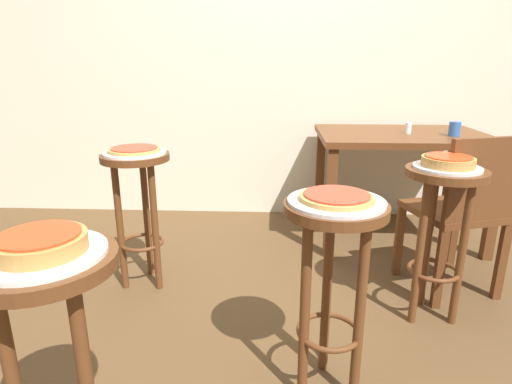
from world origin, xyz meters
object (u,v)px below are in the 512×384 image
(pizza_leftside, at_px, (448,161))
(dining_table, at_px, (401,148))
(pizza_foreground, at_px, (40,243))
(serving_plate_middle, at_px, (336,202))
(pizza_middle, at_px, (337,197))
(stool_leftside, at_px, (441,213))
(serving_plate_foreground, at_px, (42,254))
(cup_near_edge, at_px, (455,129))
(serving_plate_leftside, at_px, (447,168))
(condiment_shaker, at_px, (408,128))
(stool_middle, at_px, (333,260))
(pizza_rear, at_px, (134,150))
(serving_plate_rear, at_px, (135,153))
(stool_foreground, at_px, (54,331))
(wooden_chair, at_px, (463,209))
(stool_rear, at_px, (138,192))

(pizza_leftside, relative_size, dining_table, 0.20)
(pizza_foreground, relative_size, serving_plate_middle, 0.66)
(pizza_middle, relative_size, stool_leftside, 0.34)
(serving_plate_foreground, distance_m, cup_near_edge, 2.46)
(pizza_foreground, relative_size, dining_table, 0.20)
(serving_plate_middle, distance_m, dining_table, 1.62)
(serving_plate_middle, bearing_deg, serving_plate_leftside, 42.57)
(pizza_leftside, distance_m, cup_near_edge, 0.95)
(pizza_middle, relative_size, serving_plate_leftside, 0.86)
(serving_plate_foreground, height_order, condiment_shaker, condiment_shaker)
(pizza_leftside, relative_size, cup_near_edge, 2.45)
(stool_middle, bearing_deg, serving_plate_middle, 180.00)
(pizza_foreground, height_order, stool_middle, pizza_foreground)
(pizza_rear, bearing_deg, stool_leftside, -9.73)
(serving_plate_middle, relative_size, dining_table, 0.30)
(pizza_foreground, height_order, serving_plate_rear, pizza_foreground)
(pizza_rear, bearing_deg, stool_middle, -39.32)
(pizza_rear, bearing_deg, pizza_foreground, -81.93)
(serving_plate_middle, distance_m, condiment_shaker, 1.59)
(serving_plate_foreground, distance_m, condiment_shaker, 2.35)
(pizza_rear, height_order, cup_near_edge, cup_near_edge)
(stool_foreground, distance_m, pizza_leftside, 1.61)
(wooden_chair, bearing_deg, dining_table, 98.87)
(serving_plate_leftside, relative_size, wooden_chair, 0.34)
(pizza_foreground, height_order, serving_plate_middle, pizza_foreground)
(wooden_chair, bearing_deg, stool_rear, 179.59)
(stool_rear, bearing_deg, stool_foreground, -81.93)
(serving_plate_middle, bearing_deg, serving_plate_foreground, -149.94)
(condiment_shaker, bearing_deg, pizza_leftside, -96.50)
(pizza_leftside, xyz_separation_m, serving_plate_rear, (-1.46, 0.25, -0.03))
(stool_leftside, distance_m, wooden_chair, 0.32)
(stool_foreground, height_order, stool_middle, same)
(pizza_middle, height_order, wooden_chair, wooden_chair)
(stool_foreground, relative_size, condiment_shaker, 10.21)
(pizza_leftside, distance_m, stool_rear, 1.50)
(serving_plate_rear, bearing_deg, serving_plate_leftside, -9.73)
(pizza_middle, distance_m, serving_plate_leftside, 0.74)
(serving_plate_leftside, xyz_separation_m, cup_near_edge, (0.37, 0.87, 0.04))
(pizza_foreground, bearing_deg, dining_table, 54.43)
(pizza_leftside, bearing_deg, pizza_foreground, -144.18)
(pizza_middle, xyz_separation_m, cup_near_edge, (0.92, 1.37, 0.03))
(serving_plate_foreground, height_order, wooden_chair, wooden_chair)
(dining_table, bearing_deg, serving_plate_foreground, -125.57)
(serving_plate_middle, xyz_separation_m, dining_table, (0.63, 1.49, -0.11))
(stool_leftside, relative_size, wooden_chair, 0.86)
(serving_plate_rear, bearing_deg, stool_middle, -39.32)
(dining_table, bearing_deg, condiment_shaker, -59.41)
(pizza_rear, bearing_deg, dining_table, 25.65)
(serving_plate_foreground, bearing_deg, stool_rear, 98.07)
(stool_foreground, height_order, pizza_middle, pizza_middle)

